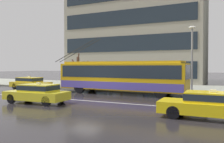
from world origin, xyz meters
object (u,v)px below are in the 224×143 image
at_px(taxi_oncoming_near, 37,93).
at_px(street_tree_bare, 78,69).
at_px(taxi_oncoming_far, 210,104).
at_px(pedestrian_at_shelter, 90,73).
at_px(taxi_queued_behind_bus, 30,83).
at_px(bus_shelter, 126,70).
at_px(pedestrian_approaching_curb, 122,74).
at_px(pedestrian_walking_past, 146,80).
at_px(street_lamp, 192,53).
at_px(trolleybus, 121,76).

bearing_deg(taxi_oncoming_near, street_tree_bare, 110.64).
height_order(taxi_oncoming_far, pedestrian_at_shelter, pedestrian_at_shelter).
height_order(taxi_queued_behind_bus, bus_shelter, bus_shelter).
xyz_separation_m(taxi_queued_behind_bus, street_tree_bare, (3.03, 4.77, 1.41)).
xyz_separation_m(pedestrian_approaching_curb, pedestrian_walking_past, (2.81, -0.89, -0.55)).
xyz_separation_m(bus_shelter, street_tree_bare, (-6.70, 1.41, 0.04)).
relative_size(taxi_oncoming_near, taxi_queued_behind_bus, 0.94).
bearing_deg(taxi_queued_behind_bus, taxi_oncoming_far, -21.21).
bearing_deg(street_tree_bare, pedestrian_at_shelter, -37.13).
height_order(taxi_queued_behind_bus, pedestrian_approaching_curb, pedestrian_approaching_curb).
bearing_deg(street_tree_bare, pedestrian_walking_past, -13.06).
xyz_separation_m(taxi_oncoming_near, street_lamp, (8.89, 9.14, 2.92)).
bearing_deg(taxi_oncoming_near, taxi_queued_behind_bus, 137.13).
bearing_deg(pedestrian_approaching_curb, street_tree_bare, 169.01).
distance_m(taxi_queued_behind_bus, pedestrian_approaching_curb, 9.93).
bearing_deg(taxi_oncoming_near, bus_shelter, 77.25).
relative_size(taxi_oncoming_near, street_lamp, 0.76).
bearing_deg(taxi_queued_behind_bus, trolleybus, 0.72).
relative_size(pedestrian_at_shelter, pedestrian_walking_past, 1.18).
bearing_deg(pedestrian_walking_past, taxi_oncoming_far, -57.72).
bearing_deg(street_tree_bare, taxi_oncoming_near, -69.36).
bearing_deg(trolleybus, street_lamp, 20.28).
bearing_deg(street_tree_bare, bus_shelter, -11.88).
xyz_separation_m(taxi_oncoming_far, street_lamp, (-1.87, 9.31, 2.92)).
distance_m(street_lamp, street_tree_bare, 13.60).
distance_m(taxi_queued_behind_bus, pedestrian_walking_past, 12.33).
height_order(bus_shelter, pedestrian_approaching_curb, bus_shelter).
bearing_deg(taxi_oncoming_far, pedestrian_walking_past, 122.28).
distance_m(taxi_oncoming_near, street_tree_bare, 12.52).
xyz_separation_m(taxi_oncoming_near, taxi_queued_behind_bus, (-7.41, 6.88, 0.00)).
bearing_deg(taxi_queued_behind_bus, taxi_oncoming_near, -42.87).
bearing_deg(taxi_oncoming_near, taxi_oncoming_far, -0.92).
xyz_separation_m(taxi_oncoming_far, pedestrian_at_shelter, (-12.13, 9.53, 1.00)).
bearing_deg(pedestrian_at_shelter, street_tree_bare, 142.87).
bearing_deg(taxi_oncoming_near, pedestrian_at_shelter, 98.30).
relative_size(taxi_oncoming_near, pedestrian_at_shelter, 2.20).
height_order(trolleybus, street_tree_bare, trolleybus).
relative_size(taxi_oncoming_far, street_tree_bare, 1.20).
relative_size(trolleybus, bus_shelter, 3.63).
relative_size(pedestrian_at_shelter, street_lamp, 0.34).
height_order(street_lamp, street_tree_bare, street_lamp).
bearing_deg(street_lamp, pedestrian_approaching_curb, 169.57).
relative_size(taxi_oncoming_far, street_lamp, 0.80).
bearing_deg(taxi_oncoming_far, street_lamp, 101.35).
relative_size(taxi_queued_behind_bus, bus_shelter, 1.31).
bearing_deg(pedestrian_approaching_curb, street_lamp, -10.43).
distance_m(taxi_oncoming_far, pedestrian_walking_past, 11.51).
height_order(trolleybus, pedestrian_at_shelter, trolleybus).
distance_m(trolleybus, street_lamp, 6.46).
relative_size(trolleybus, street_tree_bare, 3.37).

